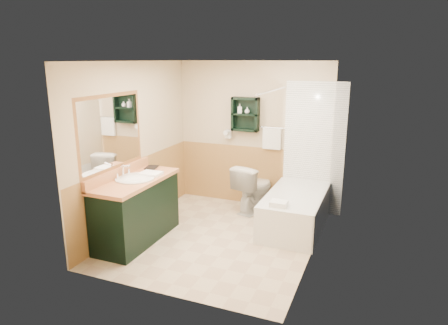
# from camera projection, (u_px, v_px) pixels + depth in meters

# --- Properties ---
(floor) EXTENTS (3.00, 3.00, 0.00)m
(floor) POSITION_uv_depth(u_px,v_px,m) (218.00, 237.00, 5.59)
(floor) COLOR #C9B492
(floor) RESTS_ON ground
(back_wall) EXTENTS (2.60, 0.04, 2.40)m
(back_wall) POSITION_uv_depth(u_px,v_px,m) (253.00, 135.00, 6.65)
(back_wall) COLOR beige
(back_wall) RESTS_ON ground
(left_wall) EXTENTS (0.04, 3.00, 2.40)m
(left_wall) POSITION_uv_depth(u_px,v_px,m) (134.00, 146.00, 5.77)
(left_wall) COLOR beige
(left_wall) RESTS_ON ground
(right_wall) EXTENTS (0.04, 3.00, 2.40)m
(right_wall) POSITION_uv_depth(u_px,v_px,m) (318.00, 164.00, 4.81)
(right_wall) COLOR beige
(right_wall) RESTS_ON ground
(ceiling) EXTENTS (2.60, 3.00, 0.04)m
(ceiling) POSITION_uv_depth(u_px,v_px,m) (217.00, 59.00, 4.98)
(ceiling) COLOR white
(ceiling) RESTS_ON back_wall
(wainscot_left) EXTENTS (2.98, 2.98, 1.00)m
(wainscot_left) POSITION_uv_depth(u_px,v_px,m) (138.00, 192.00, 5.93)
(wainscot_left) COLOR tan
(wainscot_left) RESTS_ON left_wall
(wainscot_back) EXTENTS (2.58, 2.58, 1.00)m
(wainscot_back) POSITION_uv_depth(u_px,v_px,m) (251.00, 175.00, 6.80)
(wainscot_back) COLOR tan
(wainscot_back) RESTS_ON back_wall
(mirror_frame) EXTENTS (1.30, 1.30, 1.00)m
(mirror_frame) POSITION_uv_depth(u_px,v_px,m) (111.00, 132.00, 5.18)
(mirror_frame) COLOR olive
(mirror_frame) RESTS_ON left_wall
(mirror_glass) EXTENTS (1.20, 1.20, 0.90)m
(mirror_glass) POSITION_uv_depth(u_px,v_px,m) (111.00, 132.00, 5.18)
(mirror_glass) COLOR white
(mirror_glass) RESTS_ON left_wall
(tile_right) EXTENTS (1.50, 1.50, 2.10)m
(tile_right) POSITION_uv_depth(u_px,v_px,m) (323.00, 161.00, 5.54)
(tile_right) COLOR white
(tile_right) RESTS_ON right_wall
(tile_back) EXTENTS (0.95, 0.95, 2.10)m
(tile_back) POSITION_uv_depth(u_px,v_px,m) (314.00, 149.00, 6.28)
(tile_back) COLOR white
(tile_back) RESTS_ON back_wall
(tile_accent) EXTENTS (1.50, 1.50, 0.10)m
(tile_accent) POSITION_uv_depth(u_px,v_px,m) (327.00, 99.00, 5.33)
(tile_accent) COLOR #134327
(tile_accent) RESTS_ON right_wall
(wall_shelf) EXTENTS (0.45, 0.15, 0.55)m
(wall_shelf) POSITION_uv_depth(u_px,v_px,m) (245.00, 114.00, 6.50)
(wall_shelf) COLOR black
(wall_shelf) RESTS_ON back_wall
(hair_dryer) EXTENTS (0.10, 0.24, 0.18)m
(hair_dryer) POSITION_uv_depth(u_px,v_px,m) (229.00, 134.00, 6.72)
(hair_dryer) COLOR silver
(hair_dryer) RESTS_ON back_wall
(towel_bar) EXTENTS (0.40, 0.06, 0.40)m
(towel_bar) POSITION_uv_depth(u_px,v_px,m) (272.00, 128.00, 6.43)
(towel_bar) COLOR white
(towel_bar) RESTS_ON back_wall
(curtain_rod) EXTENTS (0.03, 1.60, 0.03)m
(curtain_rod) POSITION_uv_depth(u_px,v_px,m) (273.00, 90.00, 5.57)
(curtain_rod) COLOR silver
(curtain_rod) RESTS_ON back_wall
(shower_curtain) EXTENTS (1.05, 1.05, 1.70)m
(shower_curtain) POSITION_uv_depth(u_px,v_px,m) (274.00, 147.00, 5.94)
(shower_curtain) COLOR beige
(shower_curtain) RESTS_ON curtain_rod
(vanity) EXTENTS (0.59, 1.38, 0.88)m
(vanity) POSITION_uv_depth(u_px,v_px,m) (137.00, 210.00, 5.42)
(vanity) COLOR black
(vanity) RESTS_ON ground
(bathtub) EXTENTS (0.79, 1.50, 0.53)m
(bathtub) POSITION_uv_depth(u_px,v_px,m) (295.00, 211.00, 5.84)
(bathtub) COLOR silver
(bathtub) RESTS_ON ground
(toilet) EXTENTS (0.63, 0.87, 0.77)m
(toilet) POSITION_uv_depth(u_px,v_px,m) (254.00, 188.00, 6.50)
(toilet) COLOR silver
(toilet) RESTS_ON ground
(counter_towel) EXTENTS (0.28, 0.22, 0.04)m
(counter_towel) POSITION_uv_depth(u_px,v_px,m) (151.00, 174.00, 5.48)
(counter_towel) COLOR white
(counter_towel) RESTS_ON vanity
(vanity_book) EXTENTS (0.16, 0.06, 0.22)m
(vanity_book) POSITION_uv_depth(u_px,v_px,m) (146.00, 161.00, 5.82)
(vanity_book) COLOR black
(vanity_book) RESTS_ON vanity
(tub_towel) EXTENTS (0.22, 0.19, 0.07)m
(tub_towel) POSITION_uv_depth(u_px,v_px,m) (279.00, 204.00, 5.29)
(tub_towel) COLOR white
(tub_towel) RESTS_ON bathtub
(soap_bottle_a) EXTENTS (0.12, 0.17, 0.07)m
(soap_bottle_a) POSITION_uv_depth(u_px,v_px,m) (240.00, 111.00, 6.52)
(soap_bottle_a) COLOR silver
(soap_bottle_a) RESTS_ON wall_shelf
(soap_bottle_b) EXTENTS (0.08, 0.11, 0.08)m
(soap_bottle_b) POSITION_uv_depth(u_px,v_px,m) (247.00, 111.00, 6.47)
(soap_bottle_b) COLOR silver
(soap_bottle_b) RESTS_ON wall_shelf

